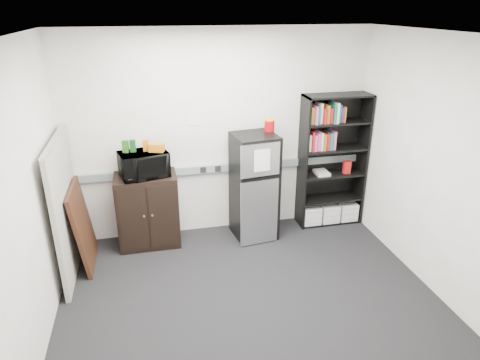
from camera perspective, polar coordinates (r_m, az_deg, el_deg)
The scene contains 18 objects.
floor at distance 4.72m, azimuth 1.61°, elevation -16.10°, with size 4.00×4.00×0.00m, color black.
wall_back at distance 5.63m, azimuth -2.64°, elevation 6.03°, with size 4.00×0.02×2.70m, color silver.
wall_right at distance 4.89m, azimuth 25.18°, elevation 1.27°, with size 0.02×3.50×2.70m, color silver.
wall_left at distance 4.05m, azimuth -26.82°, elevation -3.22°, with size 0.02×3.50×2.70m, color silver.
ceiling at distance 3.70m, azimuth 2.09°, elevation 18.75°, with size 4.00×3.50×0.02m, color white.
electrical_raceway at distance 5.74m, azimuth -2.51°, elevation 1.64°, with size 3.92×0.05×0.10m, color gray.
wall_note at distance 5.52m, azimuth -6.27°, elevation 7.75°, with size 0.14×0.00×0.10m, color white.
bookshelf at distance 6.04m, azimuth 12.18°, elevation 2.34°, with size 0.90×0.34×1.85m.
cubicle_partition at distance 5.20m, azimuth -22.22°, elevation -3.47°, with size 0.06×1.30×1.62m.
cabinet at distance 5.63m, azimuth -12.17°, elevation -3.97°, with size 0.77×0.51×0.96m.
microwave at distance 5.37m, azimuth -12.72°, elevation 2.06°, with size 0.57×0.38×0.31m, color black.
snack_box_a at distance 5.34m, azimuth -15.04°, elevation 4.34°, with size 0.07×0.05×0.15m, color #255618.
snack_box_b at distance 5.33m, azimuth -14.11°, elevation 4.43°, with size 0.07×0.05×0.15m, color #0C3814.
snack_box_c at distance 5.33m, azimuth -12.44°, elevation 4.52°, with size 0.07×0.05×0.14m, color #C35D12.
snack_bag at distance 5.29m, azimuth -11.07°, elevation 4.26°, with size 0.18×0.10×0.10m, color #BB6712.
refrigerator at distance 5.62m, azimuth 1.92°, elevation -0.93°, with size 0.60×0.62×1.42m.
coffee_can at distance 5.53m, azimuth 3.95°, elevation 7.43°, with size 0.13×0.13×0.18m.
framed_poster at distance 5.41m, azimuth -20.20°, elevation -5.79°, with size 0.17×0.78×1.00m.
Camera 1 is at (-0.94, -3.57, 2.93)m, focal length 32.00 mm.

